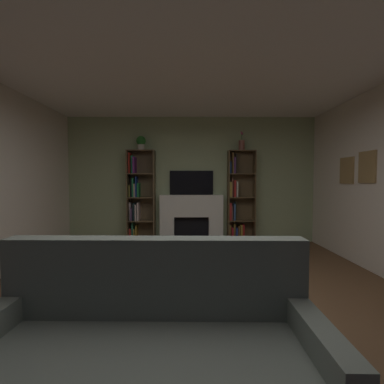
# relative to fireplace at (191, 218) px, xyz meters

# --- Properties ---
(ground_plane) EXTENTS (7.69, 7.69, 0.00)m
(ground_plane) POSITION_rel_fireplace_xyz_m (0.00, -3.10, -0.54)
(ground_plane) COLOR brown
(wall_back_accent) EXTENTS (5.45, 0.06, 2.71)m
(wall_back_accent) POSITION_rel_fireplace_xyz_m (0.00, 0.14, 0.81)
(wall_back_accent) COLOR #9FB183
(wall_back_accent) RESTS_ON ground_plane
(ceiling) EXTENTS (5.45, 6.53, 0.06)m
(ceiling) POSITION_rel_fireplace_xyz_m (0.00, -3.10, 2.20)
(ceiling) COLOR white
(ceiling) RESTS_ON wall_back_accent
(fireplace) EXTENTS (1.45, 0.51, 1.04)m
(fireplace) POSITION_rel_fireplace_xyz_m (0.00, 0.00, 0.00)
(fireplace) COLOR white
(fireplace) RESTS_ON ground_plane
(tv) EXTENTS (0.94, 0.06, 0.52)m
(tv) POSITION_rel_fireplace_xyz_m (0.00, 0.08, 0.76)
(tv) COLOR black
(tv) RESTS_ON fireplace
(bookshelf_left) EXTENTS (0.57, 0.34, 1.98)m
(bookshelf_left) POSITION_rel_fireplace_xyz_m (-1.13, -0.01, 0.42)
(bookshelf_left) COLOR brown
(bookshelf_left) RESTS_ON ground_plane
(bookshelf_right) EXTENTS (0.57, 0.28, 1.98)m
(bookshelf_right) POSITION_rel_fireplace_xyz_m (1.00, 0.00, 0.35)
(bookshelf_right) COLOR brown
(bookshelf_right) RESTS_ON ground_plane
(potted_plant) EXTENTS (0.20, 0.20, 0.30)m
(potted_plant) POSITION_rel_fireplace_xyz_m (-1.06, -0.04, 1.61)
(potted_plant) COLOR beige
(potted_plant) RESTS_ON bookshelf_left
(vase_with_flowers) EXTENTS (0.13, 0.13, 0.40)m
(vase_with_flowers) POSITION_rel_fireplace_xyz_m (1.06, -0.04, 1.56)
(vase_with_flowers) COLOR brown
(vase_with_flowers) RESTS_ON bookshelf_right
(couch) EXTENTS (2.07, 0.92, 0.97)m
(couch) POSITION_rel_fireplace_xyz_m (-0.27, -4.35, -0.24)
(couch) COLOR slate
(couch) RESTS_ON ground_plane
(coffee_table) EXTENTS (0.79, 0.43, 0.37)m
(coffee_table) POSITION_rel_fireplace_xyz_m (-0.28, -3.43, -0.23)
(coffee_table) COLOR brown
(coffee_table) RESTS_ON ground_plane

